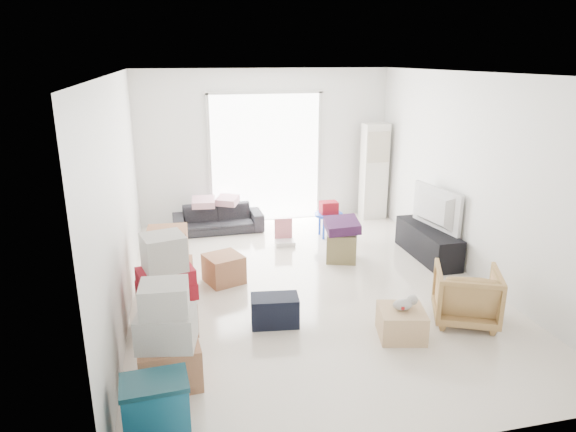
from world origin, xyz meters
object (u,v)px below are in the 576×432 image
at_px(tv_console, 428,243).
at_px(storage_bins, 157,413).
at_px(sofa, 218,215).
at_px(ac_tower, 374,172).
at_px(kids_table, 329,212).
at_px(television, 429,224).
at_px(wood_crate, 401,323).
at_px(armchair, 466,292).
at_px(ottoman, 341,246).

relative_size(tv_console, storage_bins, 2.37).
bearing_deg(sofa, ac_tower, 2.16).
relative_size(ac_tower, storage_bins, 3.02).
relative_size(storage_bins, kids_table, 0.96).
distance_m(sofa, storage_bins, 5.12).
bearing_deg(sofa, television, -33.89).
bearing_deg(ac_tower, wood_crate, -107.90).
bearing_deg(wood_crate, sofa, 111.58).
relative_size(kids_table, wood_crate, 1.28).
xyz_separation_m(armchair, wood_crate, (-0.85, -0.16, -0.19)).
distance_m(tv_console, television, 0.30).
xyz_separation_m(storage_bins, wood_crate, (2.53, 1.07, -0.13)).
bearing_deg(ac_tower, tv_console, -88.61).
height_order(tv_console, ottoman, tv_console).
bearing_deg(television, kids_table, 35.00).
height_order(ac_tower, television, ac_tower).
distance_m(kids_table, wood_crate, 3.27).
height_order(sofa, wood_crate, sofa).
height_order(sofa, armchair, armchair).
relative_size(storage_bins, wood_crate, 1.22).
height_order(ac_tower, wood_crate, ac_tower).
bearing_deg(kids_table, storage_bins, -122.20).
xyz_separation_m(ac_tower, storage_bins, (-3.85, -5.17, -0.58)).
bearing_deg(storage_bins, kids_table, 57.80).
relative_size(sofa, kids_table, 2.50).
xyz_separation_m(storage_bins, kids_table, (2.73, 4.33, 0.14)).
xyz_separation_m(ac_tower, ottoman, (-1.25, -1.88, -0.66)).
bearing_deg(wood_crate, ottoman, 87.99).
bearing_deg(television, tv_console, -0.00).
bearing_deg(ottoman, ac_tower, 56.47).
bearing_deg(storage_bins, television, 38.58).
bearing_deg(television, ac_tower, -7.44).
height_order(ac_tower, sofa, ac_tower).
relative_size(television, sofa, 0.70).
height_order(television, wood_crate, television).
bearing_deg(tv_console, armchair, -105.56).
distance_m(ac_tower, kids_table, 1.47).
height_order(storage_bins, wood_crate, storage_bins).
relative_size(ac_tower, sofa, 1.15).
xyz_separation_m(ac_tower, television, (0.05, -2.06, -0.35)).
height_order(television, kids_table, kids_table).
distance_m(ac_tower, armchair, 4.01).
xyz_separation_m(armchair, storage_bins, (-3.38, -1.23, -0.06)).
xyz_separation_m(ac_tower, sofa, (-2.89, -0.15, -0.58)).
xyz_separation_m(sofa, wood_crate, (1.56, -3.95, -0.14)).
bearing_deg(television, storage_bins, 119.76).
distance_m(storage_bins, wood_crate, 2.75).
bearing_deg(tv_console, storage_bins, -141.42).
relative_size(sofa, armchair, 2.16).
bearing_deg(storage_bins, tv_console, 38.58).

